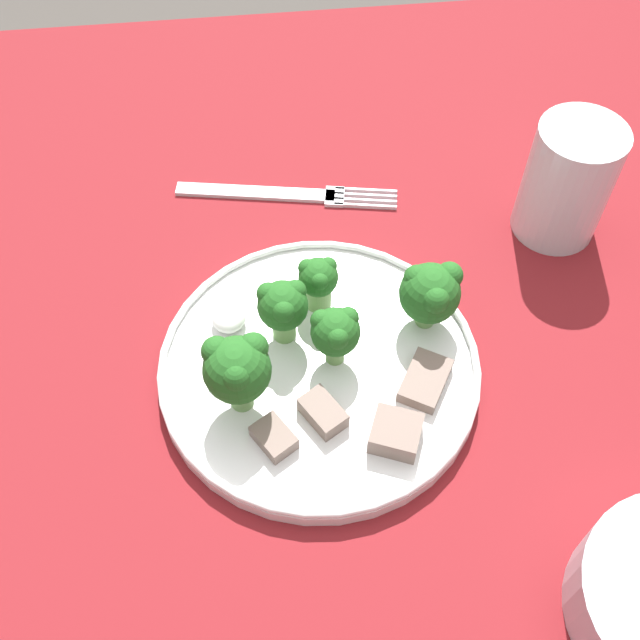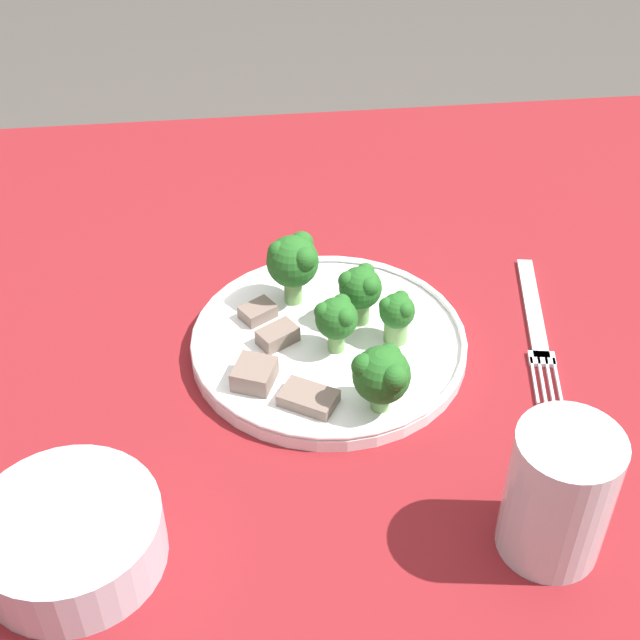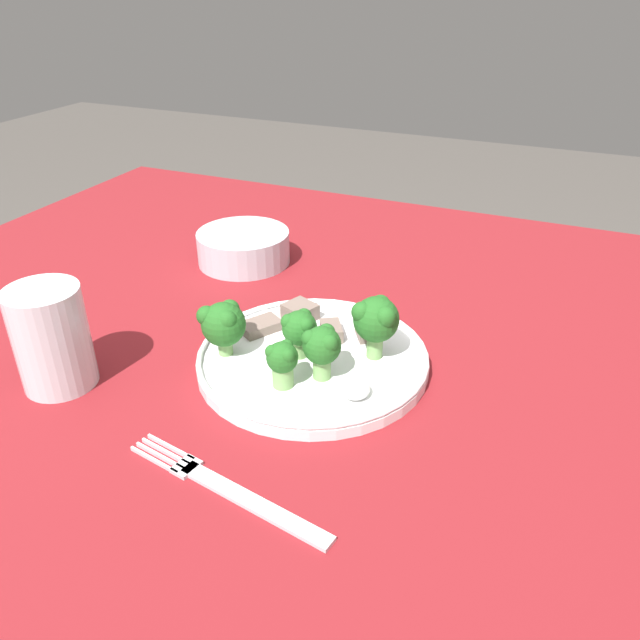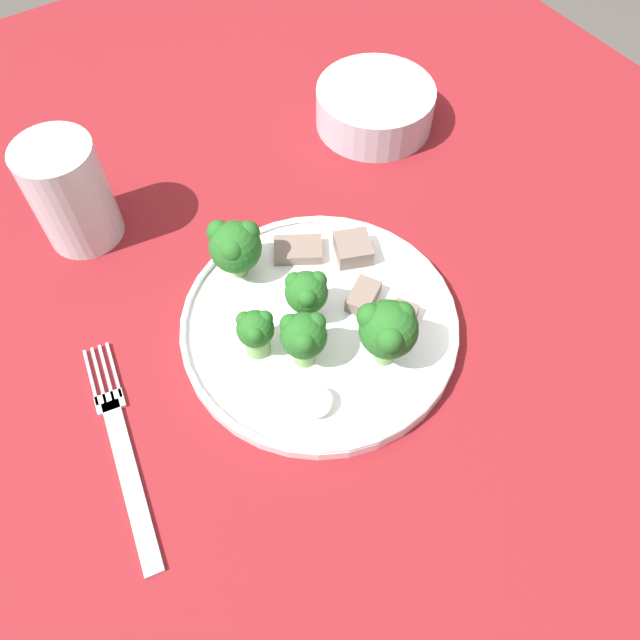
{
  "view_description": "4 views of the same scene",
  "coord_description": "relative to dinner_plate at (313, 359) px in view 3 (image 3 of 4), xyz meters",
  "views": [
    {
      "loc": [
        0.28,
        -0.12,
        1.23
      ],
      "look_at": [
        -0.05,
        -0.09,
        0.76
      ],
      "focal_mm": 42.0,
      "sensor_mm": 36.0,
      "label": 1
    },
    {
      "loc": [
        0.05,
        0.52,
        1.26
      ],
      "look_at": [
        -0.02,
        -0.08,
        0.76
      ],
      "focal_mm": 50.0,
      "sensor_mm": 36.0,
      "label": 2
    },
    {
      "loc": [
        -0.54,
        -0.32,
        1.1
      ],
      "look_at": [
        -0.01,
        -0.09,
        0.77
      ],
      "focal_mm": 35.0,
      "sensor_mm": 36.0,
      "label": 3
    },
    {
      "loc": [
        -0.19,
        -0.34,
        1.2
      ],
      "look_at": [
        -0.03,
        -0.1,
        0.75
      ],
      "focal_mm": 35.0,
      "sensor_mm": 36.0,
      "label": 4
    }
  ],
  "objects": [
    {
      "name": "drinking_glass",
      "position": [
        -0.13,
        0.23,
        0.04
      ],
      "size": [
        0.07,
        0.07,
        0.11
      ],
      "color": "silver",
      "rests_on": "table"
    },
    {
      "name": "sauce_dollop",
      "position": [
        -0.05,
        -0.07,
        0.01
      ],
      "size": [
        0.03,
        0.03,
        0.02
      ],
      "color": "white",
      "rests_on": "dinner_plate"
    },
    {
      "name": "dinner_plate",
      "position": [
        0.0,
        0.0,
        0.0
      ],
      "size": [
        0.25,
        0.25,
        0.02
      ],
      "color": "white",
      "rests_on": "table"
    },
    {
      "name": "meat_slice_middle_slice",
      "position": [
        0.05,
        -0.0,
        0.01
      ],
      "size": [
        0.04,
        0.04,
        0.01
      ],
      "color": "#756056",
      "rests_on": "dinner_plate"
    },
    {
      "name": "cream_bowl",
      "position": [
        0.21,
        0.2,
        0.01
      ],
      "size": [
        0.13,
        0.13,
        0.05
      ],
      "color": "#B7BCC6",
      "rests_on": "table"
    },
    {
      "name": "broccoli_floret_near_rim_left",
      "position": [
        -0.03,
        0.09,
        0.04
      ],
      "size": [
        0.05,
        0.05,
        0.06
      ],
      "color": "#709E56",
      "rests_on": "dinner_plate"
    },
    {
      "name": "broccoli_floret_center_left",
      "position": [
        -0.01,
        0.01,
        0.04
      ],
      "size": [
        0.04,
        0.04,
        0.05
      ],
      "color": "#709E56",
      "rests_on": "dinner_plate"
    },
    {
      "name": "table",
      "position": [
        0.03,
        0.09,
        -0.1
      ],
      "size": [
        1.05,
        1.12,
        0.72
      ],
      "color": "maroon",
      "rests_on": "ground_plane"
    },
    {
      "name": "broccoli_floret_center_back",
      "position": [
        -0.06,
        0.01,
        0.03
      ],
      "size": [
        0.03,
        0.03,
        0.05
      ],
      "color": "#709E56",
      "rests_on": "dinner_plate"
    },
    {
      "name": "meat_slice_front_slice",
      "position": [
        0.07,
        0.05,
        0.01
      ],
      "size": [
        0.04,
        0.04,
        0.02
      ],
      "color": "#756056",
      "rests_on": "dinner_plate"
    },
    {
      "name": "fork",
      "position": [
        -0.2,
        -0.01,
        -0.01
      ],
      "size": [
        0.06,
        0.21,
        0.0
      ],
      "color": "silver",
      "rests_on": "table"
    },
    {
      "name": "meat_slice_edge_slice",
      "position": [
        0.03,
        0.08,
        0.01
      ],
      "size": [
        0.05,
        0.05,
        0.01
      ],
      "color": "#756056",
      "rests_on": "dinner_plate"
    },
    {
      "name": "broccoli_floret_front_left",
      "position": [
        0.02,
        -0.06,
        0.05
      ],
      "size": [
        0.05,
        0.05,
        0.07
      ],
      "color": "#709E56",
      "rests_on": "dinner_plate"
    },
    {
      "name": "broccoli_floret_back_left",
      "position": [
        -0.03,
        -0.02,
        0.04
      ],
      "size": [
        0.04,
        0.04,
        0.06
      ],
      "color": "#709E56",
      "rests_on": "dinner_plate"
    },
    {
      "name": "meat_slice_rear_slice",
      "position": [
        0.06,
        -0.04,
        0.01
      ],
      "size": [
        0.04,
        0.04,
        0.01
      ],
      "color": "#756056",
      "rests_on": "dinner_plate"
    }
  ]
}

